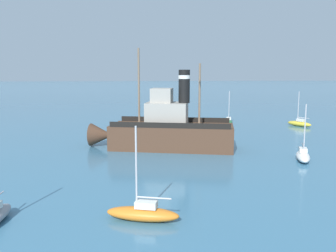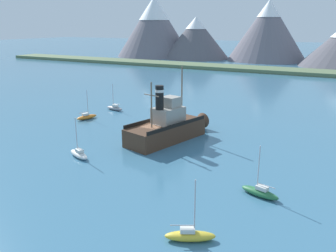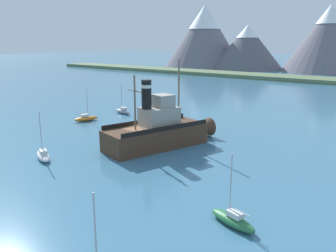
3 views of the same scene
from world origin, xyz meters
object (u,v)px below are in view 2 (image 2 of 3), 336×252
sailboat_orange (87,117)px  sailboat_grey (115,108)px  sailboat_white (79,154)px  sailboat_yellow (190,235)px  old_tugboat (169,127)px  sailboat_green (260,192)px

sailboat_orange → sailboat_grey: bearing=88.1°
sailboat_white → sailboat_yellow: 21.16m
old_tugboat → sailboat_green: 19.04m
sailboat_yellow → sailboat_grey: same height
old_tugboat → sailboat_orange: bearing=169.9°
sailboat_green → old_tugboat: bearing=144.6°
old_tugboat → sailboat_green: bearing=-35.4°
sailboat_white → sailboat_grey: (-10.80, 21.88, 0.00)m
sailboat_white → sailboat_yellow: bearing=-26.0°
sailboat_green → sailboat_orange: size_ratio=1.00×
old_tugboat → sailboat_yellow: (12.68, -20.51, -1.40)m
old_tugboat → sailboat_grey: old_tugboat is taller
sailboat_green → sailboat_grey: 39.15m
sailboat_orange → sailboat_white: (11.06, -14.33, 0.00)m
sailboat_orange → sailboat_white: same height
sailboat_orange → sailboat_green: bearing=-23.2°
sailboat_yellow → sailboat_green: bearing=73.6°
sailboat_white → sailboat_green: bearing=0.6°
sailboat_white → sailboat_yellow: (19.01, -9.28, 0.00)m
sailboat_yellow → sailboat_white: bearing=154.0°
sailboat_green → sailboat_yellow: 9.91m
sailboat_orange → sailboat_white: 18.10m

